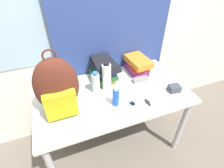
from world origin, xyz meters
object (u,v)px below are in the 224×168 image
sunglasses_case (140,79)px  wristwatch (148,102)px  book_stack_left (104,70)px  sports_bottle (107,77)px  camera_pouch (174,88)px  book_stack_center (138,65)px  cell_phone (132,104)px  sunscreen_bottle (116,97)px  backpack (57,88)px  water_bottle (96,83)px

sunglasses_case → wristwatch: (-0.08, -0.28, -0.01)m
sunglasses_case → book_stack_left: bearing=154.2°
sports_bottle → camera_pouch: bearing=-23.4°
book_stack_center → sunglasses_case: 0.17m
cell_phone → wristwatch: (0.13, -0.02, -0.00)m
book_stack_left → cell_phone: book_stack_left is taller
sunscreen_bottle → sunglasses_case: bearing=31.7°
book_stack_center → sunscreen_bottle: 0.52m
book_stack_center → wristwatch: (-0.13, -0.43, -0.08)m
backpack → sunglasses_case: bearing=8.6°
cell_phone → wristwatch: bearing=-8.9°
water_bottle → cell_phone: 0.36m
cell_phone → camera_pouch: size_ratio=1.00×
sunscreen_bottle → book_stack_left: bearing=85.8°
book_stack_center → backpack: bearing=-161.4°
water_bottle → book_stack_left: bearing=49.1°
backpack → water_bottle: size_ratio=2.58×
sunglasses_case → water_bottle: bearing=179.3°
sunscreen_bottle → book_stack_center: bearing=43.4°
book_stack_left → sunscreen_bottle: (-0.03, -0.35, -0.03)m
book_stack_center → wristwatch: size_ratio=3.62×
backpack → camera_pouch: size_ratio=4.84×
backpack → sunglasses_case: (0.74, 0.11, -0.20)m
book_stack_center → wristwatch: bearing=-106.2°
backpack → sports_bottle: bearing=15.4°
sunglasses_case → wristwatch: bearing=-106.2°
sunglasses_case → camera_pouch: size_ratio=1.41×
wristwatch → camera_pouch: bearing=9.0°
cell_phone → wristwatch: 0.13m
book_stack_left → sunscreen_bottle: book_stack_left is taller
camera_pouch → wristwatch: bearing=-171.0°
sunscreen_bottle → wristwatch: size_ratio=2.20×
book_stack_left → water_bottle: 0.19m
camera_pouch → backpack: bearing=172.7°
camera_pouch → wristwatch: 0.30m
sunscreen_bottle → cell_phone: bearing=-24.1°
book_stack_left → sunscreen_bottle: bearing=-94.2°
sunscreen_bottle → sunglasses_case: size_ratio=1.17×
sunscreen_bottle → backpack: bearing=167.1°
sunscreen_bottle → camera_pouch: (0.54, -0.03, -0.05)m
water_bottle → sports_bottle: (0.10, -0.00, 0.04)m
sports_bottle → wristwatch: (0.25, -0.28, -0.13)m
backpack → sports_bottle: size_ratio=1.87×
sunscreen_bottle → sports_bottle: bearing=90.2°
book_stack_center → sports_bottle: size_ratio=1.05×
backpack → water_bottle: (0.31, 0.12, -0.13)m
water_bottle → sunglasses_case: bearing=-0.7°
sunglasses_case → wristwatch: sunglasses_case is taller
book_stack_center → camera_pouch: 0.42m
book_stack_center → water_bottle: bearing=-162.9°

